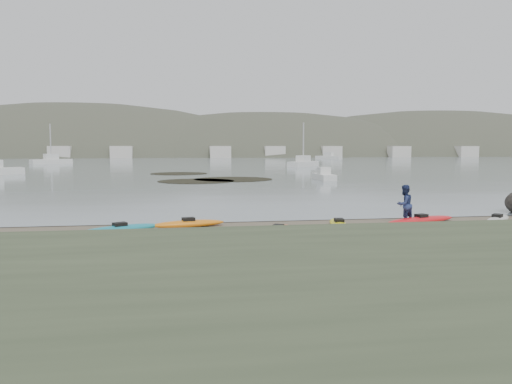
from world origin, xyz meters
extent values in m
plane|color=tan|center=(0.00, 0.00, 0.00)|extent=(600.00, 600.00, 0.00)
plane|color=brown|center=(0.00, -0.30, 0.00)|extent=(60.00, 60.00, 0.00)
plane|color=slate|center=(0.00, 300.00, 0.01)|extent=(1200.00, 1200.00, 0.00)
cube|color=#475138|center=(0.00, -17.50, 1.00)|extent=(60.00, 8.00, 2.00)
ellipsoid|color=beige|center=(11.55, -2.20, 0.17)|extent=(3.10, 2.89, 0.34)
ellipsoid|color=red|center=(7.88, -1.64, 0.17)|extent=(4.21, 2.01, 0.34)
ellipsoid|color=red|center=(-4.92, -5.86, 0.17)|extent=(2.46, 2.99, 0.34)
ellipsoid|color=#7AD129|center=(-3.01, -5.22, 0.17)|extent=(2.60, 3.14, 0.34)
ellipsoid|color=orange|center=(-3.34, -1.10, 0.17)|extent=(3.49, 1.41, 0.34)
ellipsoid|color=yellow|center=(3.45, -2.49, 0.17)|extent=(1.24, 3.48, 0.34)
ellipsoid|color=red|center=(0.33, -3.83, 0.17)|extent=(2.17, 3.28, 0.34)
ellipsoid|color=teal|center=(-6.30, -2.15, 0.17)|extent=(3.60, 2.42, 0.34)
ellipsoid|color=yellow|center=(5.32, -6.04, 0.17)|extent=(0.90, 3.43, 0.34)
ellipsoid|color=yellow|center=(-7.98, -5.89, 0.17)|extent=(0.76, 3.62, 0.34)
imported|color=navy|center=(6.99, -1.65, 0.95)|extent=(1.13, 1.02, 1.90)
cylinder|color=black|center=(-1.87, 29.58, 0.03)|extent=(8.24, 8.24, 0.04)
cylinder|color=black|center=(2.39, 32.09, 0.03)|extent=(8.99, 8.99, 0.04)
cylinder|color=black|center=(-3.69, 45.21, 0.03)|extent=(7.83, 7.83, 0.04)
cube|color=silver|center=(12.44, 30.12, 0.38)|extent=(1.62, 5.41, 0.75)
cube|color=silver|center=(19.43, 66.91, 0.56)|extent=(7.20, 7.31, 1.12)
cube|color=silver|center=(-30.75, 88.78, 0.59)|extent=(8.31, 6.73, 1.18)
cube|color=silver|center=(41.13, 121.25, 0.56)|extent=(7.21, 7.36, 1.13)
ellipsoid|color=#384235|center=(-45.00, 195.00, -18.00)|extent=(220.00, 120.00, 80.00)
ellipsoid|color=#384235|center=(35.00, 190.00, -15.30)|extent=(200.00, 110.00, 68.00)
ellipsoid|color=#384235|center=(120.00, 200.00, -17.10)|extent=(230.00, 130.00, 76.00)
cube|color=beige|center=(-42.00, 145.00, 2.00)|extent=(7.00, 5.00, 4.00)
cube|color=beige|center=(-18.00, 145.00, 2.00)|extent=(7.00, 5.00, 4.00)
cube|color=beige|center=(6.00, 145.00, 2.00)|extent=(7.00, 5.00, 4.00)
cube|color=beige|center=(30.00, 145.00, 2.00)|extent=(7.00, 5.00, 4.00)
cube|color=beige|center=(54.00, 145.00, 2.00)|extent=(7.00, 5.00, 4.00)
cube|color=beige|center=(78.00, 145.00, 2.00)|extent=(7.00, 5.00, 4.00)
cube|color=beige|center=(102.00, 145.00, 2.00)|extent=(7.00, 5.00, 4.00)
camera|label=1|loc=(-3.77, -24.12, 3.71)|focal=35.00mm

